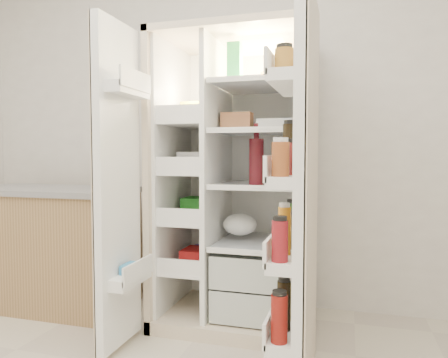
% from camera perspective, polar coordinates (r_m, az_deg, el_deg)
% --- Properties ---
extents(wall_back, '(4.00, 0.02, 2.70)m').
position_cam_1_polar(wall_back, '(3.08, 0.58, 8.65)').
color(wall_back, white).
rests_on(wall_back, floor).
extents(refrigerator, '(0.92, 0.70, 1.80)m').
position_cam_1_polar(refrigerator, '(2.71, 2.08, -3.43)').
color(refrigerator, beige).
rests_on(refrigerator, floor).
extents(freezer_door, '(0.15, 0.40, 1.72)m').
position_cam_1_polar(freezer_door, '(2.33, -14.04, -1.03)').
color(freezer_door, white).
rests_on(freezer_door, floor).
extents(fridge_door, '(0.17, 0.58, 1.72)m').
position_cam_1_polar(fridge_door, '(1.93, 10.42, -2.38)').
color(fridge_door, white).
rests_on(fridge_door, floor).
extents(kitchen_counter, '(1.15, 0.61, 0.83)m').
position_cam_1_polar(kitchen_counter, '(3.26, -22.21, -8.35)').
color(kitchen_counter, '#A48152').
rests_on(kitchen_counter, floor).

